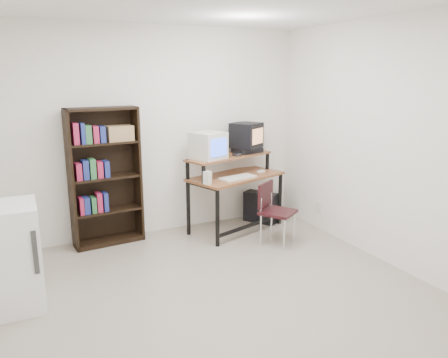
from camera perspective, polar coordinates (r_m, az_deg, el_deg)
name	(u,v)px	position (r m, az deg, el deg)	size (l,w,h in m)	color
floor	(219,299)	(4.18, -0.64, -15.43)	(4.00, 4.00, 0.01)	#A19686
back_wall	(152,133)	(5.58, -9.39, 6.00)	(4.00, 0.01, 2.60)	white
front_wall	(405,239)	(2.14, 22.55, -7.20)	(4.00, 0.01, 2.60)	white
right_wall	(392,145)	(4.89, 21.15, 4.22)	(0.01, 4.00, 2.60)	white
computer_desk	(235,178)	(5.69, 1.40, 0.12)	(1.38, 0.99, 0.98)	brown
crt_monitor	(208,146)	(5.46, -2.06, 4.34)	(0.47, 0.47, 0.34)	silver
vcr	(247,150)	(5.91, 3.05, 3.75)	(0.36, 0.26, 0.08)	black
crt_tv	(246,135)	(5.88, 2.94, 5.73)	(0.48, 0.48, 0.33)	black
cd_spindle	(237,155)	(5.67, 1.66, 3.18)	(0.12, 0.12, 0.05)	#26262B
keyboard	(238,178)	(5.50, 1.82, 0.12)	(0.47, 0.21, 0.04)	silver
mousepad	(261,173)	(5.85, 4.81, 0.74)	(0.22, 0.18, 0.01)	black
mouse	(261,172)	(5.86, 4.90, 0.96)	(0.10, 0.06, 0.03)	white
desk_speaker	(207,178)	(5.21, -2.18, 0.10)	(0.08, 0.07, 0.17)	silver
pc_tower	(261,207)	(6.11, 4.81, -3.69)	(0.20, 0.45, 0.42)	black
school_chair	(273,207)	(5.30, 6.45, -3.65)	(0.52, 0.52, 0.75)	black
bookshelf	(105,175)	(5.37, -15.34, 0.53)	(0.84, 0.35, 1.65)	black
mini_fridge	(7,258)	(4.27, -26.50, -9.19)	(0.55, 0.57, 0.94)	white
wall_outlet	(318,207)	(5.94, 12.23, -3.55)	(0.02, 0.08, 0.12)	beige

